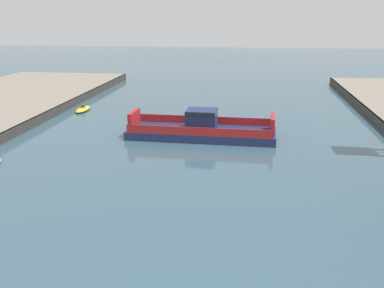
# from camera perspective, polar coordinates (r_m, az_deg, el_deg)

# --- Properties ---
(chain_ferry) EXTENTS (19.81, 7.04, 3.82)m
(chain_ferry) POSITION_cam_1_polar(r_m,az_deg,el_deg) (58.56, 1.26, 1.94)
(chain_ferry) COLOR navy
(chain_ferry) RESTS_ON ground
(moored_boat_far_left) EXTENTS (2.04, 5.44, 1.08)m
(moored_boat_far_left) POSITION_cam_1_polar(r_m,az_deg,el_deg) (77.26, -14.02, 4.44)
(moored_boat_far_left) COLOR yellow
(moored_boat_far_left) RESTS_ON ground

